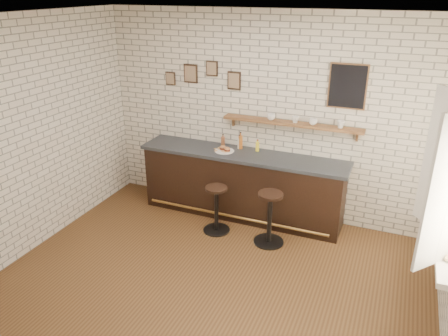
# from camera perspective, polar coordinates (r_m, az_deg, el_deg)

# --- Properties ---
(ground) EXTENTS (5.00, 5.00, 0.00)m
(ground) POSITION_cam_1_polar(r_m,az_deg,el_deg) (5.40, -1.71, -14.60)
(ground) COLOR brown
(ground) RESTS_ON ground
(bar_counter) EXTENTS (3.10, 0.65, 1.01)m
(bar_counter) POSITION_cam_1_polar(r_m,az_deg,el_deg) (6.57, 2.35, -2.16)
(bar_counter) COLOR black
(bar_counter) RESTS_ON ground
(sandwich_plate) EXTENTS (0.28, 0.28, 0.01)m
(sandwich_plate) POSITION_cam_1_polar(r_m,az_deg,el_deg) (6.44, 0.05, 2.25)
(sandwich_plate) COLOR white
(sandwich_plate) RESTS_ON bar_counter
(ciabatta_sandwich) EXTENTS (0.20, 0.14, 0.06)m
(ciabatta_sandwich) POSITION_cam_1_polar(r_m,az_deg,el_deg) (6.43, 0.12, 2.55)
(ciabatta_sandwich) COLOR tan
(ciabatta_sandwich) RESTS_ON sandwich_plate
(potato_chips) EXTENTS (0.26, 0.19, 0.00)m
(potato_chips) POSITION_cam_1_polar(r_m,az_deg,el_deg) (6.45, -0.20, 2.34)
(potato_chips) COLOR gold
(potato_chips) RESTS_ON sandwich_plate
(bitters_bottle_brown) EXTENTS (0.06, 0.06, 0.19)m
(bitters_bottle_brown) POSITION_cam_1_polar(r_m,az_deg,el_deg) (6.63, -0.14, 3.51)
(bitters_bottle_brown) COLOR brown
(bitters_bottle_brown) RESTS_ON bar_counter
(bitters_bottle_white) EXTENTS (0.06, 0.06, 0.21)m
(bitters_bottle_white) POSITION_cam_1_polar(r_m,az_deg,el_deg) (6.53, 2.01, 3.29)
(bitters_bottle_white) COLOR silver
(bitters_bottle_white) RESTS_ON bar_counter
(bitters_bottle_amber) EXTENTS (0.06, 0.06, 0.26)m
(bitters_bottle_amber) POSITION_cam_1_polar(r_m,az_deg,el_deg) (6.52, 2.17, 3.43)
(bitters_bottle_amber) COLOR #A7591B
(bitters_bottle_amber) RESTS_ON bar_counter
(condiment_bottle_yellow) EXTENTS (0.06, 0.06, 0.18)m
(condiment_bottle_yellow) POSITION_cam_1_polar(r_m,az_deg,el_deg) (6.45, 4.39, 2.85)
(condiment_bottle_yellow) COLOR yellow
(condiment_bottle_yellow) RESTS_ON bar_counter
(bar_stool_left) EXTENTS (0.38, 0.38, 0.69)m
(bar_stool_left) POSITION_cam_1_polar(r_m,az_deg,el_deg) (6.19, -1.00, -5.20)
(bar_stool_left) COLOR black
(bar_stool_left) RESTS_ON ground
(bar_stool_right) EXTENTS (0.42, 0.42, 0.75)m
(bar_stool_right) POSITION_cam_1_polar(r_m,az_deg,el_deg) (5.93, 5.98, -6.34)
(bar_stool_right) COLOR black
(bar_stool_right) RESTS_ON ground
(wall_shelf) EXTENTS (2.00, 0.18, 0.18)m
(wall_shelf) POSITION_cam_1_polar(r_m,az_deg,el_deg) (6.23, 8.79, 5.73)
(wall_shelf) COLOR brown
(wall_shelf) RESTS_ON ground
(shelf_cup_a) EXTENTS (0.16, 0.16, 0.09)m
(shelf_cup_a) POSITION_cam_1_polar(r_m,az_deg,el_deg) (6.28, 6.17, 6.66)
(shelf_cup_a) COLOR white
(shelf_cup_a) RESTS_ON wall_shelf
(shelf_cup_b) EXTENTS (0.13, 0.13, 0.09)m
(shelf_cup_b) POSITION_cam_1_polar(r_m,az_deg,el_deg) (6.19, 9.30, 6.27)
(shelf_cup_b) COLOR white
(shelf_cup_b) RESTS_ON wall_shelf
(shelf_cup_c) EXTENTS (0.12, 0.12, 0.09)m
(shelf_cup_c) POSITION_cam_1_polar(r_m,az_deg,el_deg) (6.15, 11.55, 5.95)
(shelf_cup_c) COLOR white
(shelf_cup_c) RESTS_ON wall_shelf
(shelf_cup_d) EXTENTS (0.15, 0.15, 0.10)m
(shelf_cup_d) POSITION_cam_1_polar(r_m,az_deg,el_deg) (6.09, 15.01, 5.53)
(shelf_cup_d) COLOR white
(shelf_cup_d) RESTS_ON wall_shelf
(back_wall_decor) EXTENTS (2.96, 0.02, 0.56)m
(back_wall_decor) POSITION_cam_1_polar(r_m,az_deg,el_deg) (6.20, 7.71, 11.15)
(back_wall_decor) COLOR black
(back_wall_decor) RESTS_ON ground
(window_sill) EXTENTS (0.20, 1.35, 0.06)m
(window_sill) POSITION_cam_1_polar(r_m,az_deg,el_deg) (4.86, 26.95, -9.30)
(window_sill) COLOR white
(window_sill) RESTS_ON ground
(book_lower) EXTENTS (0.19, 0.23, 0.02)m
(book_lower) POSITION_cam_1_polar(r_m,az_deg,el_deg) (4.65, 26.90, -10.25)
(book_lower) COLOR tan
(book_lower) RESTS_ON window_sill
(book_upper) EXTENTS (0.21, 0.27, 0.02)m
(book_upper) POSITION_cam_1_polar(r_m,az_deg,el_deg) (4.66, 26.93, -9.87)
(book_upper) COLOR tan
(book_upper) RESTS_ON book_lower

